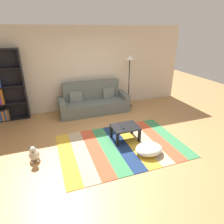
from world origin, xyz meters
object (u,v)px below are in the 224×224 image
Objects in this scene: standing_lamp at (130,64)px; couch at (94,102)px; pouf at (149,149)px; dog at (34,154)px; bookshelf at (4,88)px; coffee_table at (125,129)px; tv_remote at (123,127)px.

couch is at bearing -176.81° from standing_lamp.
dog reaches higher than pouf.
pouf is 0.35× the size of standing_lamp.
bookshelf is 3.74m from coffee_table.
pouf is at bearing -70.36° from coffee_table.
coffee_table is at bearing 2.83° from dog.
coffee_table is 1.06× the size of pouf.
bookshelf is at bearing 135.66° from pouf.
dog and tv_remote have the same top height.
standing_lamp is (1.31, 0.07, 1.16)m from couch.
pouf is (0.53, -2.76, -0.22)m from couch.
bookshelf is 1.17× the size of standing_lamp.
couch reaches higher than coffee_table.
coffee_table is (0.27, -2.02, -0.03)m from couch.
coffee_table is 0.37× the size of standing_lamp.
couch is at bearing 97.56° from coffee_table.
couch is 3.63× the size of pouf.
tv_remote is at bearing -40.46° from bookshelf.
pouf is at bearing -55.72° from tv_remote.
dog is 4.10m from standing_lamp.
dog is (-2.15, -0.11, -0.15)m from coffee_table.
bookshelf reaches higher than coffee_table.
couch is 1.75m from standing_lamp.
dog is (0.70, -2.42, -0.84)m from bookshelf.
bookshelf reaches higher than standing_lamp.
standing_lamp is (3.19, 2.20, 1.33)m from dog.
pouf is 4.15× the size of tv_remote.
tv_remote is at bearing -84.98° from couch.
couch is 2.08m from tv_remote.
pouf is (0.26, -0.74, -0.19)m from coffee_table.
pouf is (3.12, -3.05, -0.88)m from bookshelf.
couch is at bearing 102.31° from tv_remote.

